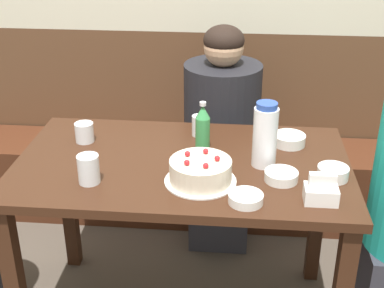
{
  "coord_description": "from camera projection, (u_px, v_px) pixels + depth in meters",
  "views": [
    {
      "loc": [
        0.21,
        -1.8,
        1.71
      ],
      "look_at": [
        0.03,
        0.05,
        0.82
      ],
      "focal_mm": 50.0,
      "sensor_mm": 36.0,
      "label": 1
    }
  ],
  "objects": [
    {
      "name": "person_teal_shirt",
      "position": [
        221.0,
        140.0,
        2.68
      ],
      "size": [
        0.38,
        0.38,
        1.15
      ],
      "rotation": [
        0.0,
        0.0,
        -1.57
      ],
      "color": "#33333D",
      "rests_on": "ground_plane"
    },
    {
      "name": "glass_water_tall",
      "position": [
        84.0,
        132.0,
        2.18
      ],
      "size": [
        0.08,
        0.08,
        0.08
      ],
      "color": "silver",
      "rests_on": "dining_table"
    },
    {
      "name": "dining_table",
      "position": [
        183.0,
        186.0,
        2.09
      ],
      "size": [
        1.27,
        0.74,
        0.77
      ],
      "color": "#381E11",
      "rests_on": "ground_plane"
    },
    {
      "name": "water_pitcher",
      "position": [
        265.0,
        135.0,
        1.96
      ],
      "size": [
        0.09,
        0.09,
        0.25
      ],
      "color": "white",
      "rests_on": "dining_table"
    },
    {
      "name": "bowl_side_dish",
      "position": [
        289.0,
        140.0,
        2.16
      ],
      "size": [
        0.13,
        0.13,
        0.04
      ],
      "color": "white",
      "rests_on": "dining_table"
    },
    {
      "name": "bowl_soup_white",
      "position": [
        333.0,
        173.0,
        1.91
      ],
      "size": [
        0.11,
        0.11,
        0.04
      ],
      "color": "white",
      "rests_on": "dining_table"
    },
    {
      "name": "bench_seat",
      "position": [
        199.0,
        181.0,
        3.02
      ],
      "size": [
        2.7,
        0.38,
        0.43
      ],
      "color": "#472314",
      "rests_on": "ground_plane"
    },
    {
      "name": "napkin_holder",
      "position": [
        321.0,
        192.0,
        1.76
      ],
      "size": [
        0.11,
        0.08,
        0.11
      ],
      "color": "white",
      "rests_on": "dining_table"
    },
    {
      "name": "soju_bottle",
      "position": [
        203.0,
        127.0,
        2.09
      ],
      "size": [
        0.06,
        0.06,
        0.2
      ],
      "color": "#388E4C",
      "rests_on": "dining_table"
    },
    {
      "name": "bowl_sauce_shallow",
      "position": [
        246.0,
        198.0,
        1.76
      ],
      "size": [
        0.12,
        0.12,
        0.03
      ],
      "color": "white",
      "rests_on": "dining_table"
    },
    {
      "name": "bowl_rice_small",
      "position": [
        281.0,
        176.0,
        1.9
      ],
      "size": [
        0.12,
        0.12,
        0.04
      ],
      "color": "white",
      "rests_on": "dining_table"
    },
    {
      "name": "glass_tumbler_short",
      "position": [
        199.0,
        126.0,
        2.23
      ],
      "size": [
        0.06,
        0.06,
        0.09
      ],
      "color": "silver",
      "rests_on": "dining_table"
    },
    {
      "name": "glass_shot_small",
      "position": [
        89.0,
        169.0,
        1.87
      ],
      "size": [
        0.08,
        0.08,
        0.1
      ],
      "color": "silver",
      "rests_on": "dining_table"
    },
    {
      "name": "birthday_cake",
      "position": [
        200.0,
        171.0,
        1.88
      ],
      "size": [
        0.26,
        0.26,
        0.1
      ],
      "color": "white",
      "rests_on": "dining_table"
    }
  ]
}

